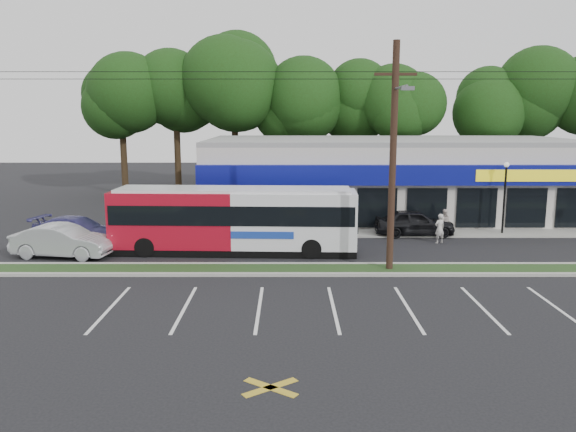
{
  "coord_description": "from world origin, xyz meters",
  "views": [
    {
      "loc": [
        -1.55,
        -23.37,
        6.88
      ],
      "look_at": [
        -1.55,
        5.0,
        1.79
      ],
      "focal_mm": 35.0,
      "sensor_mm": 36.0,
      "label": 1
    }
  ],
  "objects_px": {
    "metrobus": "(234,218)",
    "pedestrian_a": "(440,228)",
    "lamp_post": "(505,189)",
    "car_dark": "(414,223)",
    "utility_pole": "(390,150)",
    "pedestrian_b": "(444,222)",
    "car_blue": "(78,230)",
    "car_silver": "(63,241)"
  },
  "relations": [
    {
      "from": "utility_pole",
      "to": "car_blue",
      "type": "distance_m",
      "value": 17.43
    },
    {
      "from": "pedestrian_a",
      "to": "pedestrian_b",
      "type": "bearing_deg",
      "value": -134.68
    },
    {
      "from": "car_silver",
      "to": "pedestrian_a",
      "type": "bearing_deg",
      "value": -72.51
    },
    {
      "from": "metrobus",
      "to": "car_blue",
      "type": "xyz_separation_m",
      "value": [
        -8.73,
        2.02,
        -1.02
      ]
    },
    {
      "from": "car_dark",
      "to": "lamp_post",
      "type": "bearing_deg",
      "value": -87.1
    },
    {
      "from": "car_blue",
      "to": "car_dark",
      "type": "bearing_deg",
      "value": -71.2
    },
    {
      "from": "lamp_post",
      "to": "pedestrian_a",
      "type": "bearing_deg",
      "value": -152.54
    },
    {
      "from": "lamp_post",
      "to": "pedestrian_b",
      "type": "distance_m",
      "value": 4.0
    },
    {
      "from": "metrobus",
      "to": "pedestrian_a",
      "type": "height_order",
      "value": "metrobus"
    },
    {
      "from": "pedestrian_b",
      "to": "car_blue",
      "type": "bearing_deg",
      "value": 8.91
    },
    {
      "from": "lamp_post",
      "to": "pedestrian_a",
      "type": "xyz_separation_m",
      "value": [
        -4.28,
        -2.23,
        -1.86
      ]
    },
    {
      "from": "metrobus",
      "to": "pedestrian_b",
      "type": "relative_size",
      "value": 7.92
    },
    {
      "from": "car_blue",
      "to": "pedestrian_b",
      "type": "distance_m",
      "value": 20.58
    },
    {
      "from": "utility_pole",
      "to": "pedestrian_a",
      "type": "xyz_separation_m",
      "value": [
        3.89,
        5.65,
        -4.6
      ]
    },
    {
      "from": "pedestrian_a",
      "to": "pedestrian_b",
      "type": "height_order",
      "value": "pedestrian_a"
    },
    {
      "from": "utility_pole",
      "to": "car_dark",
      "type": "distance_m",
      "value": 9.35
    },
    {
      "from": "lamp_post",
      "to": "metrobus",
      "type": "height_order",
      "value": "lamp_post"
    },
    {
      "from": "car_blue",
      "to": "pedestrian_a",
      "type": "distance_m",
      "value": 19.72
    },
    {
      "from": "lamp_post",
      "to": "car_silver",
      "type": "bearing_deg",
      "value": -167.35
    },
    {
      "from": "car_dark",
      "to": "pedestrian_b",
      "type": "xyz_separation_m",
      "value": [
        1.72,
        0.0,
        0.01
      ]
    },
    {
      "from": "car_blue",
      "to": "pedestrian_b",
      "type": "xyz_separation_m",
      "value": [
        20.48,
        1.98,
        0.05
      ]
    },
    {
      "from": "utility_pole",
      "to": "car_silver",
      "type": "height_order",
      "value": "utility_pole"
    },
    {
      "from": "pedestrian_b",
      "to": "utility_pole",
      "type": "bearing_deg",
      "value": 61.83
    },
    {
      "from": "utility_pole",
      "to": "lamp_post",
      "type": "xyz_separation_m",
      "value": [
        8.17,
        7.87,
        -2.74
      ]
    },
    {
      "from": "car_silver",
      "to": "pedestrian_a",
      "type": "xyz_separation_m",
      "value": [
        19.34,
        3.07,
        0.01
      ]
    },
    {
      "from": "car_dark",
      "to": "car_silver",
      "type": "bearing_deg",
      "value": 104.84
    },
    {
      "from": "metrobus",
      "to": "car_blue",
      "type": "bearing_deg",
      "value": 169.17
    },
    {
      "from": "metrobus",
      "to": "car_silver",
      "type": "relative_size",
      "value": 2.53
    },
    {
      "from": "utility_pole",
      "to": "metrobus",
      "type": "xyz_separation_m",
      "value": [
        -7.11,
        3.57,
        -3.66
      ]
    },
    {
      "from": "lamp_post",
      "to": "car_dark",
      "type": "xyz_separation_m",
      "value": [
        -5.24,
        -0.3,
        -1.89
      ]
    },
    {
      "from": "car_dark",
      "to": "car_silver",
      "type": "relative_size",
      "value": 0.93
    },
    {
      "from": "utility_pole",
      "to": "metrobus",
      "type": "relative_size",
      "value": 4.04
    },
    {
      "from": "pedestrian_a",
      "to": "pedestrian_b",
      "type": "xyz_separation_m",
      "value": [
        0.77,
        1.93,
        -0.03
      ]
    },
    {
      "from": "metrobus",
      "to": "car_silver",
      "type": "distance_m",
      "value": 8.46
    },
    {
      "from": "car_silver",
      "to": "pedestrian_b",
      "type": "height_order",
      "value": "car_silver"
    },
    {
      "from": "lamp_post",
      "to": "car_dark",
      "type": "height_order",
      "value": "lamp_post"
    },
    {
      "from": "lamp_post",
      "to": "car_blue",
      "type": "xyz_separation_m",
      "value": [
        -24.0,
        -2.28,
        -1.94
      ]
    },
    {
      "from": "lamp_post",
      "to": "pedestrian_b",
      "type": "xyz_separation_m",
      "value": [
        -3.52,
        -0.3,
        -1.89
      ]
    },
    {
      "from": "utility_pole",
      "to": "lamp_post",
      "type": "distance_m",
      "value": 11.67
    },
    {
      "from": "metrobus",
      "to": "lamp_post",
      "type": "bearing_deg",
      "value": 17.94
    },
    {
      "from": "metrobus",
      "to": "car_silver",
      "type": "height_order",
      "value": "metrobus"
    },
    {
      "from": "utility_pole",
      "to": "pedestrian_b",
      "type": "distance_m",
      "value": 10.02
    }
  ]
}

